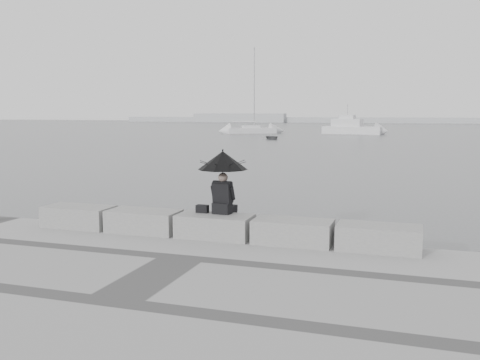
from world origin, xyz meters
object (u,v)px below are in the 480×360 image
(motor_cruiser, at_px, (353,128))
(dinghy, at_px, (272,137))
(seated_person, at_px, (223,168))
(sailboat_left, at_px, (251,130))

(motor_cruiser, relative_size, dinghy, 3.16)
(seated_person, xyz_separation_m, dinghy, (-12.31, 50.65, -1.74))
(seated_person, height_order, motor_cruiser, motor_cruiser)
(dinghy, bearing_deg, seated_person, -112.51)
(motor_cruiser, distance_m, dinghy, 19.90)
(sailboat_left, bearing_deg, dinghy, -94.83)
(seated_person, xyz_separation_m, motor_cruiser, (-5.01, 69.15, -1.09))
(sailboat_left, height_order, dinghy, sailboat_left)
(seated_person, distance_m, sailboat_left, 69.84)
(seated_person, bearing_deg, dinghy, 109.63)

